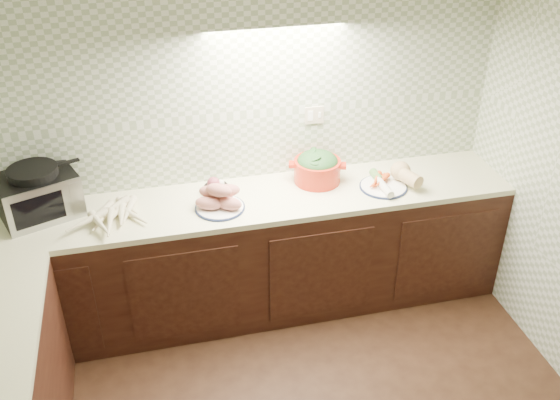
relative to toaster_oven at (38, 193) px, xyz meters
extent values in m
cube|color=gray|center=(1.27, 0.15, 0.25)|extent=(3.60, 0.05, 2.60)
cube|color=#C0B298|center=(1.82, 0.16, 0.27)|extent=(0.13, 0.01, 0.12)
cube|color=black|center=(1.27, -0.12, -0.62)|extent=(3.60, 0.60, 0.86)
cube|color=beige|center=(1.27, -0.12, -0.17)|extent=(3.60, 0.60, 0.04)
cube|color=black|center=(0.00, 0.01, -0.02)|extent=(0.55, 0.49, 0.28)
cube|color=#9C9CA1|center=(0.06, -0.16, -0.02)|extent=(0.43, 0.17, 0.28)
cube|color=black|center=(0.06, -0.16, -0.02)|extent=(0.28, 0.11, 0.18)
cylinder|color=black|center=(0.00, 0.01, 0.15)|extent=(0.39, 0.39, 0.05)
cone|color=beige|center=(0.38, -0.09, -0.13)|extent=(0.11, 0.24, 0.05)
cone|color=beige|center=(0.36, -0.22, -0.12)|extent=(0.10, 0.25, 0.06)
cone|color=beige|center=(0.58, -0.12, -0.13)|extent=(0.08, 0.24, 0.05)
cone|color=beige|center=(0.46, -0.19, -0.12)|extent=(0.16, 0.23, 0.06)
cone|color=beige|center=(0.48, -0.22, -0.13)|extent=(0.19, 0.26, 0.05)
cone|color=beige|center=(0.53, -0.21, -0.12)|extent=(0.07, 0.26, 0.06)
cone|color=beige|center=(0.39, -0.11, -0.13)|extent=(0.17, 0.27, 0.05)
cone|color=beige|center=(0.29, -0.16, -0.10)|extent=(0.22, 0.23, 0.05)
cone|color=beige|center=(0.45, -0.11, -0.10)|extent=(0.06, 0.24, 0.05)
cone|color=beige|center=(0.27, -0.23, -0.10)|extent=(0.19, 0.27, 0.06)
cone|color=beige|center=(0.37, -0.11, -0.10)|extent=(0.07, 0.23, 0.06)
cylinder|color=#111A3C|center=(1.10, -0.19, -0.15)|extent=(0.32, 0.32, 0.01)
cylinder|color=white|center=(1.10, -0.19, -0.15)|extent=(0.30, 0.30, 0.02)
ellipsoid|color=#B57260|center=(1.03, -0.21, -0.10)|extent=(0.19, 0.12, 0.08)
ellipsoid|color=#B57260|center=(1.15, -0.24, -0.10)|extent=(0.19, 0.12, 0.08)
ellipsoid|color=#B57260|center=(1.11, -0.14, -0.10)|extent=(0.19, 0.12, 0.08)
ellipsoid|color=#B57260|center=(1.06, -0.15, -0.05)|extent=(0.19, 0.12, 0.08)
ellipsoid|color=#B57260|center=(1.15, -0.16, -0.05)|extent=(0.19, 0.12, 0.08)
ellipsoid|color=#B57260|center=(1.10, -0.20, -0.01)|extent=(0.19, 0.12, 0.08)
cylinder|color=black|center=(1.10, 0.00, -0.12)|extent=(0.16, 0.16, 0.06)
sphere|color=maroon|center=(1.09, 0.00, -0.07)|extent=(0.09, 0.09, 0.09)
sphere|color=beige|center=(1.14, 0.01, -0.08)|extent=(0.05, 0.05, 0.05)
cylinder|color=red|center=(1.80, 0.00, -0.07)|extent=(0.40, 0.40, 0.16)
cube|color=red|center=(1.63, 0.05, -0.03)|extent=(0.06, 0.08, 0.02)
cube|color=red|center=(1.97, -0.05, -0.03)|extent=(0.06, 0.08, 0.02)
ellipsoid|color=#2D5D25|center=(1.80, 0.00, -0.01)|extent=(0.28, 0.28, 0.16)
cylinder|color=#111A3C|center=(2.21, -0.19, -0.15)|extent=(0.32, 0.32, 0.01)
cylinder|color=white|center=(2.21, -0.19, -0.15)|extent=(0.30, 0.30, 0.02)
cone|color=#E45B1A|center=(2.15, -0.16, -0.12)|extent=(0.14, 0.17, 0.04)
cone|color=#E45B1A|center=(2.21, -0.17, -0.12)|extent=(0.14, 0.17, 0.04)
cone|color=#E45B1A|center=(2.18, -0.16, -0.12)|extent=(0.15, 0.16, 0.04)
cone|color=#E45B1A|center=(2.15, -0.18, -0.10)|extent=(0.14, 0.17, 0.04)
cone|color=#E45B1A|center=(2.15, -0.17, -0.10)|extent=(0.16, 0.15, 0.04)
cylinder|color=white|center=(2.19, -0.25, -0.11)|extent=(0.06, 0.21, 0.05)
cylinder|color=#45712F|center=(2.19, -0.09, -0.11)|extent=(0.06, 0.13, 0.06)
camera|label=1|loc=(0.68, -3.56, 1.97)|focal=40.00mm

